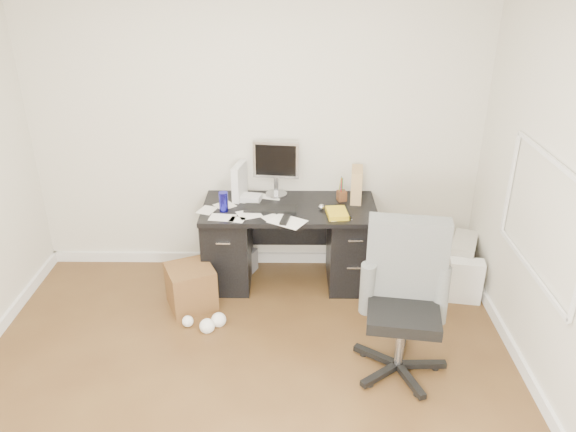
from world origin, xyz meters
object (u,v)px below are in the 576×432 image
Objects in this scene: desk at (289,242)px; lcd_monitor at (276,169)px; keyboard at (270,209)px; office_chair at (404,305)px; wicker_basket at (191,286)px; pc_tower at (462,262)px.

desk is 2.93× the size of lcd_monitor.
office_chair is (0.95, -1.13, -0.20)m from keyboard.
desk is at bearing 25.83° from wicker_basket.
lcd_monitor is 1.77m from office_chair.
pc_tower is (1.71, 0.05, -0.54)m from keyboard.
office_chair is (0.79, -1.21, 0.16)m from desk.
keyboard is at bearing -156.95° from pc_tower.
wicker_basket is at bearing -154.17° from desk.
wicker_basket is at bearing 162.13° from office_chair.
desk reaches higher than wicker_basket.
desk is 1.45m from office_chair.
keyboard is 1.01× the size of pc_tower.
pc_tower is (0.76, 1.18, -0.34)m from office_chair.
office_chair is 2.56× the size of pc_tower.
lcd_monitor is 1.15× the size of keyboard.
pc_tower is at bearing 8.92° from wicker_basket.
wicker_basket is (-0.83, -0.40, -0.22)m from desk.
lcd_monitor is 1.87m from pc_tower.
keyboard is (-0.04, -0.32, -0.24)m from lcd_monitor.
wicker_basket is (-0.67, -0.32, -0.58)m from keyboard.
desk is 1.33× the size of office_chair.
office_chair reaches higher than keyboard.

